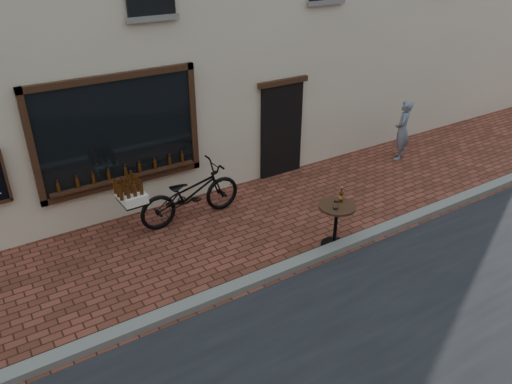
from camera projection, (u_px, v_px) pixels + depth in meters
ground at (303, 272)px, 8.67m from camera, size 90.00×90.00×0.00m
kerb at (296, 263)px, 8.79m from camera, size 90.00×0.25×0.12m
cargo_bicycle at (188, 194)px, 9.98m from camera, size 2.60×0.83×1.22m
bistro_table at (336, 217)px, 9.10m from camera, size 0.68×0.68×1.16m
pedestrian at (402, 130)px, 12.56m from camera, size 0.67×0.63×1.54m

